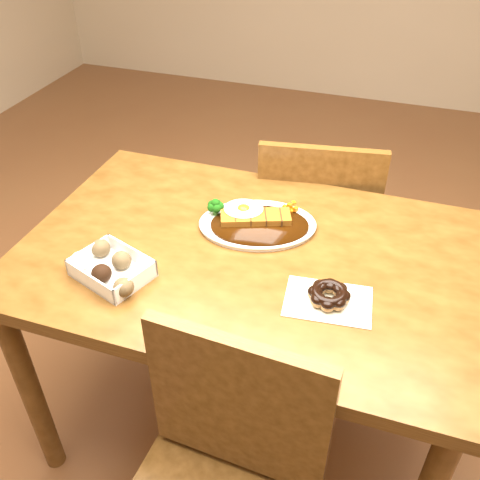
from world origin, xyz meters
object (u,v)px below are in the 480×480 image
(donut_box, at_px, (110,267))
(pon_de_ring, at_px, (329,295))
(table, at_px, (247,279))
(katsu_curry_plate, at_px, (256,221))
(chair_far, at_px, (315,228))

(donut_box, xyz_separation_m, pon_de_ring, (0.53, 0.08, -0.01))
(table, height_order, katsu_curry_plate, katsu_curry_plate)
(table, distance_m, chair_far, 0.57)
(chair_far, bearing_deg, table, 71.22)
(table, xyz_separation_m, pon_de_ring, (0.24, -0.12, 0.12))
(katsu_curry_plate, bearing_deg, pon_de_ring, -43.16)
(table, relative_size, katsu_curry_plate, 3.23)
(donut_box, height_order, pon_de_ring, donut_box)
(chair_far, relative_size, katsu_curry_plate, 2.34)
(donut_box, distance_m, pon_de_ring, 0.54)
(katsu_curry_plate, distance_m, pon_de_ring, 0.35)
(chair_far, bearing_deg, donut_box, 53.17)
(chair_far, relative_size, pon_de_ring, 4.00)
(chair_far, distance_m, pon_de_ring, 0.73)
(donut_box, bearing_deg, pon_de_ring, 8.29)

